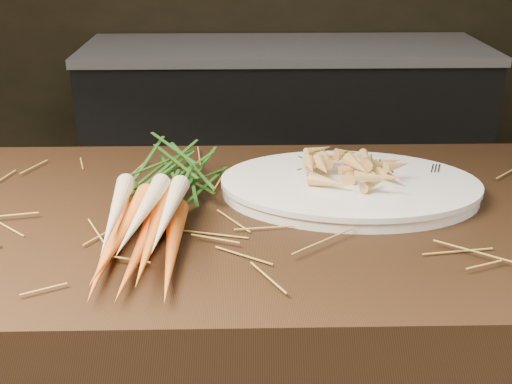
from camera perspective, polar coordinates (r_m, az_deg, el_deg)
back_counter at (r=3.07m, az=2.49°, el=5.24°), size 1.82×0.62×0.84m
straw_bedding at (r=1.14m, az=-6.31°, el=-1.34°), size 1.40×0.60×0.02m
root_veg_bunch at (r=1.11m, az=-8.67°, el=0.07°), size 0.20×0.55×0.10m
serving_platter at (r=1.21m, az=8.33°, el=0.23°), size 0.50×0.36×0.03m
roasted_veg_heap at (r=1.19m, az=8.44°, el=1.96°), size 0.25×0.19×0.05m
serving_fork at (r=1.21m, az=16.44°, el=0.27°), size 0.08×0.17×0.00m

